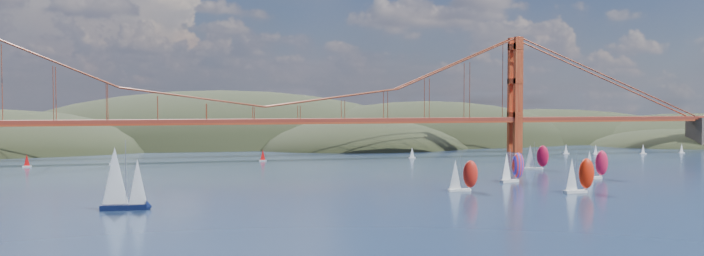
% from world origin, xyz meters
% --- Properties ---
extents(ground, '(1200.00, 1200.00, 0.00)m').
position_xyz_m(ground, '(0.00, 0.00, 0.00)').
color(ground, black).
rests_on(ground, ground).
extents(headlands, '(725.00, 225.00, 96.00)m').
position_xyz_m(headlands, '(44.95, 278.29, -12.46)').
color(headlands, black).
rests_on(headlands, ground).
extents(bridge, '(552.00, 12.00, 55.00)m').
position_xyz_m(bridge, '(-1.75, 180.00, 32.23)').
color(bridge, maroon).
rests_on(bridge, ground).
extents(sloop_navy, '(10.23, 5.97, 15.70)m').
position_xyz_m(sloop_navy, '(-49.96, 42.18, 6.93)').
color(sloop_navy, black).
rests_on(sloop_navy, ground).
extents(racer_0, '(8.33, 3.58, 9.47)m').
position_xyz_m(racer_0, '(36.73, 52.47, 4.47)').
color(racer_0, white).
rests_on(racer_0, ground).
extents(racer_1, '(9.13, 3.92, 10.38)m').
position_xyz_m(racer_1, '(65.32, 41.76, 4.91)').
color(racer_1, silver).
rests_on(racer_1, ground).
extents(racer_2, '(8.79, 3.63, 10.06)m').
position_xyz_m(racer_2, '(89.38, 69.92, 4.76)').
color(racer_2, white).
rests_on(racer_2, ground).
extents(racer_3, '(8.74, 5.42, 9.77)m').
position_xyz_m(racer_3, '(86.59, 101.21, 4.62)').
color(racer_3, white).
rests_on(racer_3, ground).
extents(racer_rwb, '(8.92, 5.03, 10.00)m').
position_xyz_m(racer_rwb, '(60.02, 68.72, 4.72)').
color(racer_rwb, silver).
rests_on(racer_rwb, ground).
extents(distant_boat_2, '(3.00, 2.00, 4.70)m').
position_xyz_m(distant_boat_2, '(-91.34, 156.87, 2.41)').
color(distant_boat_2, silver).
rests_on(distant_boat_2, ground).
extents(distant_boat_3, '(3.00, 2.00, 4.70)m').
position_xyz_m(distant_boat_3, '(-61.27, 159.73, 2.41)').
color(distant_boat_3, silver).
rests_on(distant_boat_3, ground).
extents(distant_boat_4, '(3.00, 2.00, 4.70)m').
position_xyz_m(distant_boat_4, '(136.99, 162.66, 2.41)').
color(distant_boat_4, silver).
rests_on(distant_boat_4, ground).
extents(distant_boat_5, '(3.00, 2.00, 4.70)m').
position_xyz_m(distant_boat_5, '(148.16, 156.10, 2.41)').
color(distant_boat_5, silver).
rests_on(distant_boat_5, ground).
extents(distant_boat_6, '(3.00, 2.00, 4.70)m').
position_xyz_m(distant_boat_6, '(171.10, 153.10, 2.41)').
color(distant_boat_6, silver).
rests_on(distant_boat_6, ground).
extents(distant_boat_7, '(3.00, 2.00, 4.70)m').
position_xyz_m(distant_boat_7, '(192.05, 153.02, 2.41)').
color(distant_boat_7, silver).
rests_on(distant_boat_7, ground).
extents(distant_boat_8, '(3.00, 2.00, 4.70)m').
position_xyz_m(distant_boat_8, '(60.12, 158.36, 2.41)').
color(distant_boat_8, silver).
rests_on(distant_boat_8, ground).
extents(distant_boat_9, '(3.00, 2.00, 4.70)m').
position_xyz_m(distant_boat_9, '(-3.57, 160.11, 2.41)').
color(distant_boat_9, silver).
rests_on(distant_boat_9, ground).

